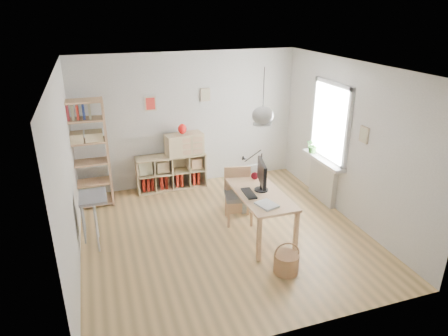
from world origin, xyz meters
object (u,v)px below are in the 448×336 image
object	(u,v)px
cube_shelf	(170,174)
monitor	(262,174)
storage_chest	(251,193)
chair	(238,192)
tall_bookshelf	(85,150)
drawer_chest	(184,144)
desk	(260,198)

from	to	relation	value
cube_shelf	monitor	world-z (taller)	monitor
storage_chest	chair	bearing A→B (deg)	-140.74
storage_chest	tall_bookshelf	bearing A→B (deg)	153.24
storage_chest	monitor	world-z (taller)	monitor
tall_bookshelf	storage_chest	size ratio (longest dim) A/B	2.44
cube_shelf	drawer_chest	size ratio (longest dim) A/B	1.90
cube_shelf	monitor	distance (m)	2.53
monitor	drawer_chest	xyz separation A→B (m)	(-0.76, 2.13, -0.09)
monitor	tall_bookshelf	bearing A→B (deg)	158.07
tall_bookshelf	chair	distance (m)	2.86
cube_shelf	tall_bookshelf	world-z (taller)	tall_bookshelf
desk	monitor	distance (m)	0.38
desk	monitor	size ratio (longest dim) A/B	2.70
chair	monitor	size ratio (longest dim) A/B	1.69
cube_shelf	drawer_chest	bearing A→B (deg)	-7.51
chair	monitor	xyz separation A→B (m)	(0.21, -0.48, 0.49)
chair	tall_bookshelf	bearing A→B (deg)	162.51
cube_shelf	drawer_chest	distance (m)	0.71
tall_bookshelf	chair	xyz separation A→B (m)	(2.43, -1.40, -0.55)
desk	cube_shelf	distance (m)	2.48
tall_bookshelf	drawer_chest	world-z (taller)	tall_bookshelf
cube_shelf	storage_chest	world-z (taller)	cube_shelf
chair	monitor	bearing A→B (deg)	-53.75
storage_chest	cube_shelf	bearing A→B (deg)	128.02
desk	storage_chest	distance (m)	1.13
storage_chest	desk	bearing A→B (deg)	-113.22
desk	chair	distance (m)	0.58
storage_chest	monitor	distance (m)	1.26
tall_bookshelf	drawer_chest	distance (m)	1.90
chair	storage_chest	world-z (taller)	chair
desk	tall_bookshelf	distance (m)	3.27
desk	drawer_chest	bearing A→B (deg)	107.97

